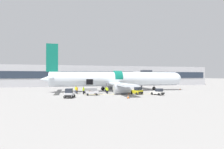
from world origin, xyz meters
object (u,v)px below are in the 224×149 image
object	(u,v)px
baggage_tug_lead	(158,92)
suitcase_on_tarmac_upright	(95,93)
ground_crew_helper	(76,89)
airplane	(116,79)
ground_crew_loader_a	(107,90)
baggage_cart_loading	(90,91)
baggage_cart_queued	(92,93)
ground_crew_driver	(77,90)
baggage_tug_rear	(137,91)
ground_crew_supervisor	(106,89)
ground_crew_loader_b	(83,90)
baggage_tug_mid	(69,94)

from	to	relation	value
baggage_tug_lead	suitcase_on_tarmac_upright	world-z (taller)	baggage_tug_lead
ground_crew_helper	baggage_tug_lead	bearing A→B (deg)	-24.64
airplane	ground_crew_loader_a	xyz separation A→B (m)	(-3.77, -6.70, -2.38)
airplane	baggage_cart_loading	xyz separation A→B (m)	(-7.47, -4.16, -2.65)
baggage_cart_queued	baggage_tug_lead	bearing A→B (deg)	-11.05
ground_crew_driver	suitcase_on_tarmac_upright	world-z (taller)	ground_crew_driver
baggage_tug_rear	ground_crew_supervisor	distance (m)	8.11
ground_crew_driver	ground_crew_supervisor	bearing A→B (deg)	10.20
baggage_tug_rear	baggage_cart_loading	world-z (taller)	baggage_tug_rear
ground_crew_supervisor	suitcase_on_tarmac_upright	world-z (taller)	ground_crew_supervisor
baggage_tug_lead	ground_crew_driver	bearing A→B (deg)	159.52
baggage_cart_queued	ground_crew_driver	bearing A→B (deg)	130.18
ground_crew_loader_b	ground_crew_helper	xyz separation A→B (m)	(-1.54, 2.71, 0.03)
baggage_cart_loading	ground_crew_supervisor	distance (m)	4.02
ground_crew_loader_a	suitcase_on_tarmac_upright	distance (m)	2.85
airplane	baggage_tug_mid	size ratio (longest dim) A/B	12.91
airplane	baggage_cart_queued	distance (m)	11.96
baggage_cart_loading	baggage_tug_lead	bearing A→B (deg)	-28.01
ground_crew_supervisor	ground_crew_helper	bearing A→B (deg)	178.11
airplane	baggage_tug_rear	distance (m)	9.96
ground_crew_loader_a	ground_crew_helper	bearing A→B (deg)	156.57
baggage_cart_queued	ground_crew_helper	xyz separation A→B (m)	(-3.25, 5.20, 0.49)
airplane	ground_crew_supervisor	size ratio (longest dim) A/B	25.84
airplane	suitcase_on_tarmac_upright	world-z (taller)	airplane
ground_crew_loader_b	suitcase_on_tarmac_upright	size ratio (longest dim) A/B	2.31
airplane	ground_crew_supervisor	world-z (taller)	airplane
ground_crew_loader_a	baggage_cart_queued	bearing A→B (deg)	-150.31
ground_crew_driver	ground_crew_helper	distance (m)	1.54
ground_crew_helper	suitcase_on_tarmac_upright	size ratio (longest dim) A/B	2.38
ground_crew_loader_b	suitcase_on_tarmac_upright	world-z (taller)	ground_crew_loader_b
baggage_tug_lead	ground_crew_supervisor	bearing A→B (deg)	142.35
baggage_tug_mid	ground_crew_loader_b	world-z (taller)	baggage_tug_mid
baggage_cart_queued	suitcase_on_tarmac_upright	xyz separation A→B (m)	(0.98, 2.33, -0.14)
baggage_tug_mid	suitcase_on_tarmac_upright	size ratio (longest dim) A/B	4.05
ground_crew_helper	airplane	bearing A→B (deg)	18.70
baggage_tug_lead	ground_crew_supervisor	xyz separation A→B (m)	(-9.98, 7.70, 0.19)
baggage_cart_loading	ground_crew_loader_b	size ratio (longest dim) A/B	2.34
baggage_cart_loading	ground_crew_helper	size ratio (longest dim) A/B	2.28
baggage_tug_lead	suitcase_on_tarmac_upright	size ratio (longest dim) A/B	4.13
baggage_tug_lead	suitcase_on_tarmac_upright	bearing A→B (deg)	158.78
baggage_cart_queued	ground_crew_supervisor	bearing A→B (deg)	50.47
baggage_tug_rear	suitcase_on_tarmac_upright	bearing A→B (deg)	163.20
ground_crew_driver	baggage_cart_queued	bearing A→B (deg)	-49.82
baggage_tug_lead	ground_crew_helper	bearing A→B (deg)	155.36
baggage_tug_mid	baggage_tug_lead	bearing A→B (deg)	2.15
airplane	suitcase_on_tarmac_upright	distance (m)	9.69
baggage_tug_lead	baggage_tug_mid	xyz separation A→B (m)	(-18.89, -0.71, 0.14)
airplane	ground_crew_loader_b	size ratio (longest dim) A/B	22.62
baggage_tug_lead	ground_crew_loader_b	xyz separation A→B (m)	(-15.78, 5.24, 0.31)
baggage_tug_lead	suitcase_on_tarmac_upright	distance (m)	14.05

